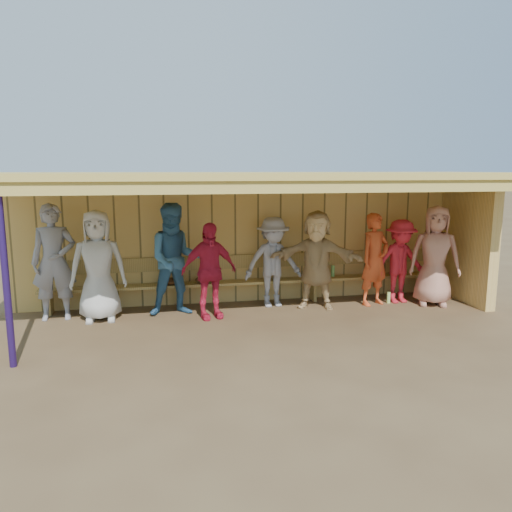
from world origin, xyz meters
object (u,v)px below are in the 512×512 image
Objects in this scene: bench at (248,276)px; player_e at (273,262)px; player_a at (54,262)px; player_extra at (400,261)px; player_h at (435,256)px; player_f at (316,260)px; player_d at (209,271)px; player_b at (98,266)px; player_g at (375,259)px; player_c at (176,259)px.

player_e is at bearing -37.25° from bench.
player_a reaches higher than player_extra.
bench is (-3.42, 0.82, -0.42)m from player_h.
player_f is 0.96× the size of player_h.
player_a is at bearing 155.77° from player_d.
player_b reaches higher than player_g.
player_h is at bearing -7.94° from player_c.
player_h is at bearing -4.55° from player_b.
player_h reaches higher than player_extra.
player_f is (2.01, 0.27, 0.07)m from player_d.
player_c reaches higher than player_e.
player_a is 1.06× the size of player_h.
player_b is at bearing -159.82° from player_h.
player_extra is at bearing -1.76° from player_b.
player_h reaches higher than player_e.
player_a is 1.10× the size of player_f.
player_a is 1.24× the size of player_extra.
player_c is (1.30, 0.11, 0.05)m from player_b.
player_b is 1.08× the size of player_g.
player_e reaches higher than player_d.
player_extra is at bearing -10.49° from bench.
player_d is at bearing 179.32° from player_extra.
player_extra is at bearing -4.54° from player_c.
player_d is 3.17m from player_g.
player_e is at bearing -174.85° from player_f.
bench is at bearing 145.41° from player_g.
player_e is (3.10, 0.29, -0.10)m from player_b.
player_extra is (3.71, 0.31, -0.03)m from player_d.
bench is at bearing 10.21° from player_b.
player_b reaches higher than player_f.
player_g is 1.13m from player_h.
player_f is 1.13× the size of player_extra.
player_a is 1.14× the size of player_g.
player_c is at bearing 174.12° from player_extra.
player_e reaches higher than bench.
player_a reaches higher than player_b.
player_c reaches higher than player_h.
player_a is at bearing 161.07° from player_b.
player_c is 3.72m from player_g.
player_e is at bearing 169.49° from player_extra.
player_g is 0.56m from player_extra.
player_c reaches higher than player_b.
player_c is at bearing 158.22° from player_g.
bench is at bearing 177.89° from player_f.
player_g is (3.71, -0.08, -0.12)m from player_c.
player_g is (3.16, 0.26, 0.04)m from player_d.
player_h is at bearing -13.05° from player_e.
player_d is (0.55, -0.34, -0.16)m from player_c.
player_c is 4.27m from player_extra.
player_f is at bearing -5.45° from player_a.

